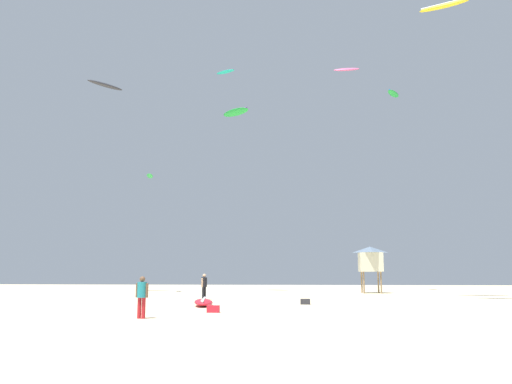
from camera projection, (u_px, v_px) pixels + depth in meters
ground_plane at (203, 332)px, 15.46m from camera, size 120.00×120.00×0.00m
person_foreground at (142, 294)px, 20.15m from camera, size 0.54×0.38×1.67m
person_midground at (204, 285)px, 34.01m from camera, size 0.39×0.53×1.74m
kite_grounded_near at (204, 302)px, 27.64m from camera, size 1.49×3.66×0.45m
lifeguard_tower at (370, 259)px, 45.23m from camera, size 2.30×2.30×4.15m
cooler_box at (305, 302)px, 28.88m from camera, size 0.56×0.36×0.32m
gear_bag at (213, 309)px, 23.05m from camera, size 0.56×0.36×0.32m
kite_aloft_0 at (225, 72)px, 53.23m from camera, size 2.28×1.57×0.23m
kite_aloft_1 at (150, 176)px, 48.06m from camera, size 1.16×2.17×0.29m
kite_aloft_2 at (346, 69)px, 58.19m from camera, size 3.03×1.04×0.69m
kite_aloft_3 at (236, 112)px, 50.35m from camera, size 3.25×2.78×0.70m
kite_aloft_4 at (393, 94)px, 51.97m from camera, size 1.90×2.51×0.39m
kite_aloft_6 at (444, 6)px, 33.61m from camera, size 3.29×2.18×0.68m
kite_aloft_8 at (105, 85)px, 49.81m from camera, size 3.30×3.67×0.66m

